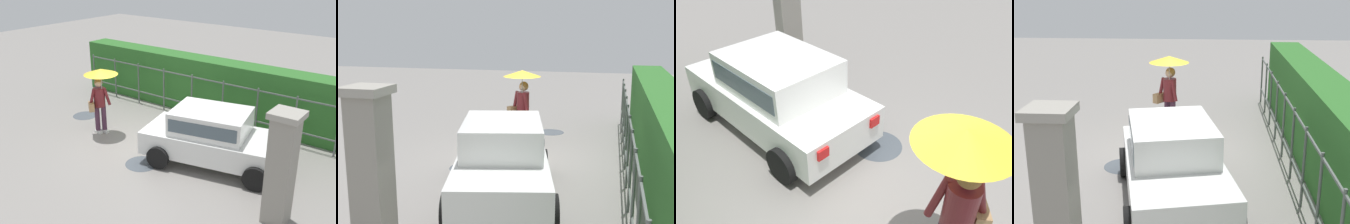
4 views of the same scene
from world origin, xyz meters
TOP-DOWN VIEW (x-y plane):
  - ground_plane at (0.00, 0.00)m, footprint 40.00×40.00m
  - car at (2.29, 0.25)m, footprint 3.97×2.49m
  - pedestrian at (-1.44, -0.15)m, footprint 1.00×1.00m
  - gate_pillar at (4.59, -1.07)m, footprint 0.60×0.60m
  - fence_section at (0.63, 2.55)m, footprint 10.61×0.05m
  - hedge_row at (0.63, 3.29)m, footprint 11.56×0.90m
  - puddle_near at (0.83, -0.94)m, footprint 0.87×0.87m
  - puddle_far at (-2.93, 0.44)m, footprint 0.80×0.80m

SIDE VIEW (x-z plane):
  - ground_plane at x=0.00m, z-range 0.00..0.00m
  - puddle_near at x=0.83m, z-range 0.00..0.00m
  - puddle_far at x=-2.93m, z-range 0.00..0.00m
  - car at x=2.29m, z-range 0.06..1.54m
  - fence_section at x=0.63m, z-range 0.07..1.57m
  - hedge_row at x=0.63m, z-range 0.00..1.90m
  - gate_pillar at x=4.59m, z-range 0.03..2.45m
  - pedestrian at x=-1.44m, z-range 0.47..2.52m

